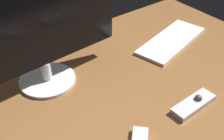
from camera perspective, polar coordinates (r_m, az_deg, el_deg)
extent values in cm
cube|color=brown|center=(109.94, 1.79, -2.26)|extent=(140.00, 84.00, 2.00)
cylinder|color=silver|center=(110.70, -12.45, -1.89)|extent=(20.68, 20.68, 1.18)
cylinder|color=silver|center=(108.17, -12.74, -0.15)|extent=(3.72, 3.72, 7.28)
cube|color=black|center=(96.80, -14.51, 10.45)|extent=(60.34, 6.61, 37.28)
cube|color=white|center=(133.59, 11.51, 5.62)|extent=(40.00, 23.05, 1.34)
cube|color=#B7B7BC|center=(101.28, 15.57, -6.47)|extent=(17.21, 6.20, 2.05)
sphere|color=#3F3F44|center=(101.82, 16.49, -5.29)|extent=(2.51, 2.51, 2.51)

